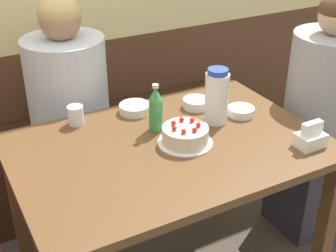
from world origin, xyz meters
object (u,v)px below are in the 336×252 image
Objects in this scene: bowl_rice_small at (135,108)px; bowl_side_dish at (241,111)px; person_teal_shirt at (71,118)px; glass_water_tall at (76,115)px; birthday_cake at (185,135)px; person_pale_blue_shirt at (320,124)px; water_pitcher at (217,96)px; soju_bottle at (156,109)px; bowl_soup_white at (196,103)px; napkin_holder at (310,138)px; bench_seat at (100,156)px.

bowl_rice_small reaches higher than bowl_side_dish.
glass_water_tall is at bearing -11.82° from person_teal_shirt.
person_pale_blue_shirt reaches higher than birthday_cake.
water_pitcher is 2.90× the size of glass_water_tall.
bowl_rice_small is 1.67× the size of glass_water_tall.
soju_bottle is 0.34m from glass_water_tall.
person_teal_shirt reaches higher than birthday_cake.
water_pitcher reaches higher than soju_bottle.
person_pale_blue_shirt is at bearing -4.00° from bowl_side_dish.
person_pale_blue_shirt is (0.85, -0.09, -0.24)m from soju_bottle.
bowl_rice_small is (-0.06, 0.34, -0.02)m from birthday_cake.
bowl_rice_small is 0.46m from bowl_side_dish.
bowl_rice_small is (-0.26, 0.09, -0.00)m from bowl_soup_white.
water_pitcher is at bearing -88.79° from bowl_soup_white.
person_teal_shirt is (-0.66, 0.95, -0.18)m from napkin_holder.
birthday_cake is 1.97× the size of napkin_holder.
birthday_cake is 0.17m from soju_bottle.
water_pitcher is at bearing 37.36° from person_teal_shirt.
bench_seat is at bearing 90.72° from soju_bottle.
glass_water_tall is (-0.26, -0.50, 0.56)m from bench_seat.
bowl_side_dish is at bearing -21.76° from glass_water_tall.
birthday_cake is 0.18× the size of person_pale_blue_shirt.
bench_seat is 0.79m from glass_water_tall.
bench_seat is at bearing 93.97° from birthday_cake.
bowl_soup_white is 0.21m from bowl_side_dish.
water_pitcher reaches higher than bowl_side_dish.
soju_bottle reaches higher than bowl_rice_small.
glass_water_tall is at bearing 140.41° from napkin_holder.
water_pitcher is 2.04× the size of bowl_side_dish.
glass_water_tall is at bearing 168.67° from bowl_soup_white.
birthday_cake is 1.86× the size of bowl_side_dish.
bowl_rice_small is at bearing 99.74° from birthday_cake.
water_pitcher reaches higher than bowl_soup_white.
bench_seat is 0.85m from bowl_soup_white.
bench_seat is 15.61× the size of bowl_side_dish.
soju_bottle is at bearing 171.56° from bowl_side_dish.
bowl_side_dish is (0.39, -0.06, -0.08)m from soju_bottle.
glass_water_tall is (-0.26, 0.02, 0.02)m from bowl_rice_small.
glass_water_tall is 0.07× the size of person_pale_blue_shirt.
napkin_holder is at bearing -51.42° from bowl_rice_small.
bowl_rice_small is at bearing -3.95° from glass_water_tall.
person_teal_shirt is at bearing 78.18° from glass_water_tall.
person_teal_shirt is (-0.46, 0.60, -0.26)m from water_pitcher.
person_pale_blue_shirt is at bearing -14.73° from glass_water_tall.
napkin_holder is at bearing -67.52° from bowl_soup_white.
soju_bottle is 0.61m from napkin_holder.
person_teal_shirt is at bearing 118.19° from bowl_rice_small.
napkin_holder is 0.35m from bowl_side_dish.
bench_seat is 0.93m from soju_bottle.
bowl_rice_small is 0.11× the size of person_pale_blue_shirt.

